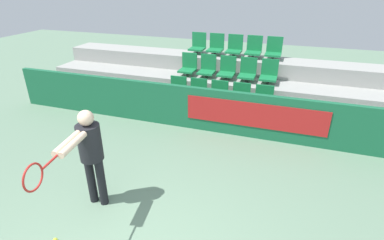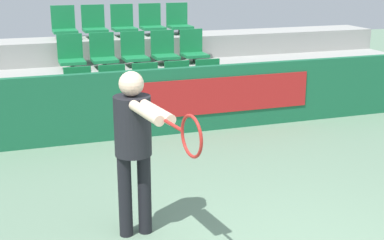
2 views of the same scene
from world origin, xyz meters
name	(u,v)px [view 1 (image 1 of 2)]	position (x,y,z in m)	size (l,w,h in m)	color
barrier_wall	(212,110)	(0.02, 4.27, 0.51)	(10.63, 0.14, 1.03)	#19603D
bleacher_tier_front	(216,114)	(0.00, 4.78, 0.21)	(10.23, 0.86, 0.41)	#9E9E99
bleacher_tier_middle	(225,94)	(0.00, 5.64, 0.41)	(10.23, 0.86, 0.82)	#9E9E99
bleacher_tier_back	(232,78)	(0.00, 6.51, 0.62)	(10.23, 0.86, 1.23)	#9E9E99
stadium_chair_0	(177,91)	(-1.08, 4.91, 0.64)	(0.42, 0.45, 0.58)	#333333
stadium_chair_1	(197,93)	(-0.54, 4.91, 0.64)	(0.42, 0.45, 0.58)	#333333
stadium_chair_2	(218,96)	(0.00, 4.91, 0.64)	(0.42, 0.45, 0.58)	#333333
stadium_chair_3	(240,98)	(0.54, 4.91, 0.64)	(0.42, 0.45, 0.58)	#333333
stadium_chair_4	(263,101)	(1.08, 4.91, 0.64)	(0.42, 0.45, 0.58)	#333333
stadium_chair_5	(188,66)	(-1.08, 5.77, 1.05)	(0.42, 0.45, 0.58)	#333333
stadium_chair_6	(207,68)	(-0.54, 5.77, 1.05)	(0.42, 0.45, 0.58)	#333333
stadium_chair_7	(227,70)	(0.00, 5.77, 1.05)	(0.42, 0.45, 0.58)	#333333
stadium_chair_8	(247,72)	(0.54, 5.77, 1.05)	(0.42, 0.45, 0.58)	#333333
stadium_chair_9	(269,74)	(1.08, 5.77, 1.05)	(0.42, 0.45, 0.58)	#333333
stadium_chair_10	(198,45)	(-1.08, 6.64, 1.46)	(0.42, 0.45, 0.58)	#333333
stadium_chair_11	(216,46)	(-0.54, 6.64, 1.46)	(0.42, 0.45, 0.58)	#333333
stadium_chair_12	(234,48)	(0.00, 6.64, 1.46)	(0.42, 0.45, 0.58)	#333333
stadium_chair_13	(254,49)	(0.54, 6.64, 1.46)	(0.42, 0.45, 0.58)	#333333
stadium_chair_14	(274,50)	(1.08, 6.64, 1.46)	(0.42, 0.45, 0.58)	#333333
tennis_player	(89,150)	(-1.03, 1.24, 1.00)	(0.38, 1.51, 1.60)	black
tennis_ball	(55,240)	(-1.13, 0.40, 0.03)	(0.07, 0.07, 0.07)	#CCDB33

